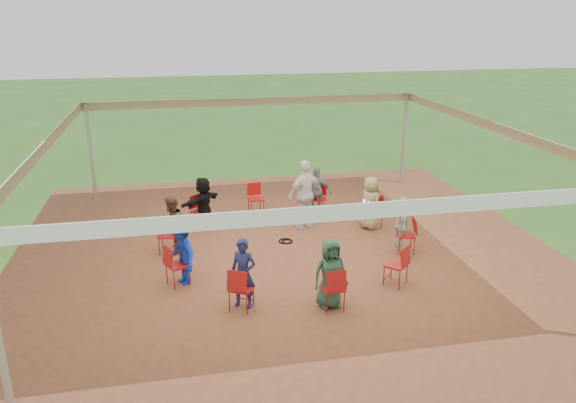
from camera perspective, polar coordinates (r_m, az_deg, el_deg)
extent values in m
plane|color=#2D5A1C|center=(13.67, -0.12, -5.20)|extent=(80.00, 80.00, 0.00)
plane|color=brown|center=(13.67, -0.12, -5.17)|extent=(13.00, 13.00, 0.00)
cylinder|color=#B2B2B7|center=(17.89, -19.41, 4.61)|extent=(0.12, 0.12, 3.00)
cylinder|color=#B2B2B7|center=(19.22, 11.69, 6.22)|extent=(0.12, 0.12, 3.00)
plane|color=white|center=(12.75, -0.13, 7.22)|extent=(10.30, 10.30, 0.00)
cube|color=white|center=(7.97, 7.20, -1.00)|extent=(10.30, 0.03, 0.24)
cube|color=white|center=(17.77, -3.47, 10.10)|extent=(10.30, 0.03, 0.24)
cube|color=white|center=(12.82, -23.43, 5.18)|extent=(0.03, 10.30, 0.24)
cube|color=white|center=(14.66, 20.17, 7.13)|extent=(0.03, 10.30, 0.24)
imported|color=#978B5C|center=(15.07, 8.34, -0.14)|extent=(0.64, 0.79, 1.42)
imported|color=slate|center=(15.88, 2.94, 1.02)|extent=(0.94, 0.78, 1.42)
imported|color=black|center=(15.07, -8.59, -0.15)|extent=(1.31, 1.26, 1.42)
imported|color=brown|center=(13.67, -11.71, -2.35)|extent=(0.53, 0.76, 1.42)
imported|color=#0F2DA5|center=(12.11, -10.73, -5.11)|extent=(0.80, 1.03, 1.42)
imported|color=#191C42|center=(11.03, -4.57, -7.29)|extent=(0.62, 0.55, 1.42)
imported|color=#274935|center=(11.03, 4.31, -7.28)|extent=(0.74, 0.47, 1.42)
imported|color=#BBB9A6|center=(13.67, 11.46, -2.33)|extent=(0.58, 0.90, 1.42)
imported|color=silver|center=(14.91, 1.76, 0.74)|extent=(1.23, 0.97, 1.86)
torus|color=black|center=(14.26, -0.26, -4.04)|extent=(0.42, 0.42, 0.03)
torus|color=black|center=(14.23, -0.07, -4.09)|extent=(0.34, 0.34, 0.03)
cube|color=#B7B7BC|center=(14.96, 7.72, -0.69)|extent=(0.34, 0.39, 0.02)
cube|color=#B7B7BC|center=(15.00, 8.05, -0.20)|extent=(0.20, 0.33, 0.21)
cube|color=#CCE0FF|center=(14.99, 8.02, -0.21)|extent=(0.17, 0.28, 0.18)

